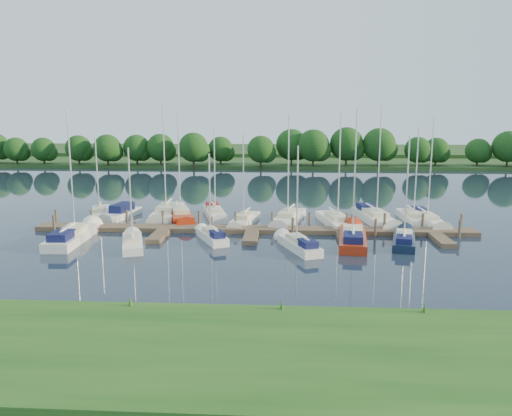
# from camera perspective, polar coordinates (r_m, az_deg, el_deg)

# --- Properties ---
(ground) EXTENTS (260.00, 260.00, 0.00)m
(ground) POSITION_cam_1_polar(r_m,az_deg,el_deg) (37.87, -1.13, -5.51)
(ground) COLOR #192233
(ground) RESTS_ON ground
(near_bank) EXTENTS (90.00, 10.00, 0.50)m
(near_bank) POSITION_cam_1_polar(r_m,az_deg,el_deg) (22.91, -4.37, -16.11)
(near_bank) COLOR #1B4C15
(near_bank) RESTS_ON ground
(dock) EXTENTS (40.00, 6.00, 0.40)m
(dock) POSITION_cam_1_polar(r_m,az_deg,el_deg) (44.87, -0.40, -2.67)
(dock) COLOR #4B392A
(dock) RESTS_ON ground
(mooring_pilings) EXTENTS (38.24, 2.84, 2.00)m
(mooring_pilings) POSITION_cam_1_polar(r_m,az_deg,el_deg) (45.87, -0.31, -1.86)
(mooring_pilings) COLOR #473D33
(mooring_pilings) RESTS_ON ground
(far_shore) EXTENTS (180.00, 30.00, 0.60)m
(far_shore) POSITION_cam_1_polar(r_m,az_deg,el_deg) (111.76, 1.88, 5.41)
(far_shore) COLOR #234319
(far_shore) RESTS_ON ground
(distant_hill) EXTENTS (220.00, 40.00, 1.40)m
(distant_hill) POSITION_cam_1_polar(r_m,az_deg,el_deg) (136.64, 2.16, 6.54)
(distant_hill) COLOR #2E4D22
(distant_hill) RESTS_ON ground
(treeline) EXTENTS (145.98, 10.14, 8.32)m
(treeline) POSITION_cam_1_polar(r_m,az_deg,el_deg) (98.52, 1.53, 6.97)
(treeline) COLOR #38281C
(treeline) RESTS_ON ground
(sailboat_n_0) EXTENTS (3.35, 7.07, 9.01)m
(sailboat_n_0) POSITION_cam_1_polar(r_m,az_deg,el_deg) (54.97, -17.43, -0.61)
(sailboat_n_0) COLOR white
(sailboat_n_0) RESTS_ON ground
(motorboat) EXTENTS (2.78, 6.30, 1.79)m
(motorboat) POSITION_cam_1_polar(r_m,az_deg,el_deg) (53.50, -15.14, -0.68)
(motorboat) COLOR white
(motorboat) RESTS_ON ground
(sailboat_n_2) EXTENTS (2.65, 9.61, 12.24)m
(sailboat_n_2) POSITION_cam_1_polar(r_m,az_deg,el_deg) (52.85, -10.16, -0.70)
(sailboat_n_2) COLOR white
(sailboat_n_2) RESTS_ON ground
(sailboat_n_3) EXTENTS (4.30, 8.55, 11.07)m
(sailboat_n_3) POSITION_cam_1_polar(r_m,az_deg,el_deg) (51.38, -8.66, -0.98)
(sailboat_n_3) COLOR #A3260F
(sailboat_n_3) RESTS_ON ground
(sailboat_n_4) EXTENTS (3.41, 7.54, 9.55)m
(sailboat_n_4) POSITION_cam_1_polar(r_m,az_deg,el_deg) (52.36, -4.73, -0.64)
(sailboat_n_4) COLOR white
(sailboat_n_4) RESTS_ON ground
(sailboat_n_5) EXTENTS (2.67, 7.10, 9.08)m
(sailboat_n_5) POSITION_cam_1_polar(r_m,az_deg,el_deg) (48.68, -1.34, -1.52)
(sailboat_n_5) COLOR white
(sailboat_n_5) RESTS_ON ground
(sailboat_n_6) EXTENTS (3.57, 8.63, 10.96)m
(sailboat_n_6) POSITION_cam_1_polar(r_m,az_deg,el_deg) (49.46, 3.72, -1.34)
(sailboat_n_6) COLOR white
(sailboat_n_6) RESTS_ON ground
(sailboat_n_7) EXTENTS (3.48, 8.89, 11.19)m
(sailboat_n_7) POSITION_cam_1_polar(r_m,az_deg,el_deg) (48.44, 9.23, -1.72)
(sailboat_n_7) COLOR white
(sailboat_n_7) RESTS_ON ground
(sailboat_n_8) EXTENTS (3.54, 9.38, 11.81)m
(sailboat_n_8) POSITION_cam_1_polar(r_m,az_deg,el_deg) (51.03, 13.43, -1.18)
(sailboat_n_8) COLOR white
(sailboat_n_8) RESTS_ON ground
(sailboat_n_9) EXTENTS (1.88, 7.57, 9.72)m
(sailboat_n_9) POSITION_cam_1_polar(r_m,az_deg,el_deg) (52.20, 17.49, -1.19)
(sailboat_n_9) COLOR white
(sailboat_n_9) RESTS_ON ground
(sailboat_n_10) EXTENTS (2.43, 8.50, 10.66)m
(sailboat_n_10) POSITION_cam_1_polar(r_m,az_deg,el_deg) (51.76, 18.85, -1.33)
(sailboat_n_10) COLOR white
(sailboat_n_10) RESTS_ON ground
(sailboat_s_0) EXTENTS (2.50, 9.05, 11.57)m
(sailboat_s_0) POSITION_cam_1_polar(r_m,az_deg,el_deg) (44.99, -20.16, -3.12)
(sailboat_s_0) COLOR white
(sailboat_s_0) RESTS_ON ground
(sailboat_s_1) EXTENTS (3.10, 6.45, 8.31)m
(sailboat_s_1) POSITION_cam_1_polar(r_m,az_deg,el_deg) (41.68, -13.93, -3.93)
(sailboat_s_1) COLOR white
(sailboat_s_1) RESTS_ON ground
(sailboat_s_2) EXTENTS (3.45, 5.70, 7.70)m
(sailboat_s_2) POSITION_cam_1_polar(r_m,az_deg,el_deg) (42.51, -5.08, -3.30)
(sailboat_s_2) COLOR white
(sailboat_s_2) RESTS_ON ground
(sailboat_s_3) EXTENTS (3.54, 6.49, 8.55)m
(sailboat_s_3) POSITION_cam_1_polar(r_m,az_deg,el_deg) (39.74, 4.88, -4.29)
(sailboat_s_3) COLOR white
(sailboat_s_3) RESTS_ON ground
(sailboat_s_4) EXTENTS (3.05, 9.09, 11.48)m
(sailboat_s_4) POSITION_cam_1_polar(r_m,az_deg,el_deg) (42.52, 10.98, -3.44)
(sailboat_s_4) COLOR #A3260F
(sailboat_s_4) RESTS_ON ground
(sailboat_s_5) EXTENTS (3.08, 7.27, 9.17)m
(sailboat_s_5) POSITION_cam_1_polar(r_m,az_deg,el_deg) (43.17, 16.55, -3.51)
(sailboat_s_5) COLOR #0F1B32
(sailboat_s_5) RESTS_ON ground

